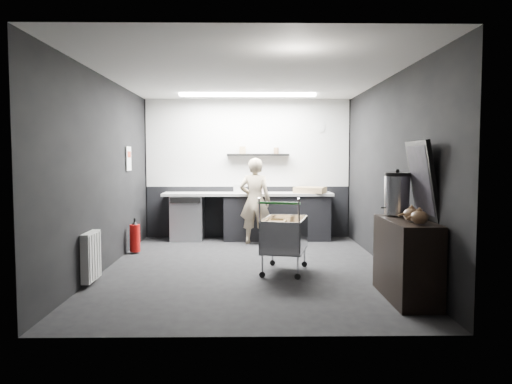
{
  "coord_description": "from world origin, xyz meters",
  "views": [
    {
      "loc": [
        0.01,
        -7.03,
        1.57
      ],
      "look_at": [
        0.12,
        0.4,
        1.05
      ],
      "focal_mm": 35.0,
      "sensor_mm": 36.0,
      "label": 1
    }
  ],
  "objects": [
    {
      "name": "poster",
      "position": [
        -1.98,
        1.3,
        1.55
      ],
      "size": [
        0.02,
        0.3,
        0.4
      ],
      "primitive_type": "cube",
      "color": "white",
      "rests_on": "wall_left"
    },
    {
      "name": "radiator",
      "position": [
        -1.94,
        -0.9,
        0.35
      ],
      "size": [
        0.1,
        0.5,
        0.6
      ],
      "primitive_type": "cube",
      "color": "silver",
      "rests_on": "wall_left"
    },
    {
      "name": "floating_shelf",
      "position": [
        0.2,
        2.62,
        1.62
      ],
      "size": [
        1.2,
        0.22,
        0.04
      ],
      "primitive_type": "cube",
      "color": "black",
      "rests_on": "wall_back"
    },
    {
      "name": "pink_tub",
      "position": [
        0.21,
        2.42,
        1.01
      ],
      "size": [
        0.22,
        0.22,
        0.22
      ],
      "primitive_type": "cylinder",
      "color": "beige",
      "rests_on": "prep_counter"
    },
    {
      "name": "dado_panel",
      "position": [
        0.0,
        2.73,
        0.5
      ],
      "size": [
        3.95,
        0.02,
        1.0
      ],
      "primitive_type": "cube",
      "color": "black",
      "rests_on": "wall_back"
    },
    {
      "name": "wall_front",
      "position": [
        0.0,
        -2.75,
        1.35
      ],
      "size": [
        5.5,
        0.0,
        5.5
      ],
      "primitive_type": "plane",
      "rotation": [
        -1.57,
        0.0,
        0.0
      ],
      "color": "black",
      "rests_on": "floor"
    },
    {
      "name": "wall_back",
      "position": [
        0.0,
        2.75,
        1.35
      ],
      "size": [
        5.5,
        0.0,
        5.5
      ],
      "primitive_type": "plane",
      "rotation": [
        1.57,
        0.0,
        0.0
      ],
      "color": "black",
      "rests_on": "floor"
    },
    {
      "name": "shopping_cart",
      "position": [
        0.5,
        -0.28,
        0.48
      ],
      "size": [
        0.73,
        1.03,
        1.01
      ],
      "color": "silver",
      "rests_on": "floor"
    },
    {
      "name": "kitchen_wall_panel",
      "position": [
        0.0,
        2.73,
        1.85
      ],
      "size": [
        3.95,
        0.02,
        1.7
      ],
      "primitive_type": "cube",
      "color": "beige",
      "rests_on": "wall_back"
    },
    {
      "name": "cardboard_box",
      "position": [
        1.18,
        2.37,
        0.96
      ],
      "size": [
        0.67,
        0.59,
        0.11
      ],
      "primitive_type": "cube",
      "rotation": [
        0.0,
        0.0,
        -0.37
      ],
      "color": "#9C7F53",
      "rests_on": "prep_counter"
    },
    {
      "name": "wall_right",
      "position": [
        2.0,
        0.0,
        1.35
      ],
      "size": [
        0.0,
        5.5,
        5.5
      ],
      "primitive_type": "plane",
      "rotation": [
        1.57,
        0.0,
        -1.57
      ],
      "color": "black",
      "rests_on": "floor"
    },
    {
      "name": "ceiling",
      "position": [
        0.0,
        0.0,
        2.7
      ],
      "size": [
        5.5,
        5.5,
        0.0
      ],
      "primitive_type": "plane",
      "rotation": [
        3.14,
        0.0,
        0.0
      ],
      "color": "silver",
      "rests_on": "wall_back"
    },
    {
      "name": "fire_extinguisher",
      "position": [
        -1.85,
        1.09,
        0.27
      ],
      "size": [
        0.17,
        0.17,
        0.55
      ],
      "color": "#B00E0B",
      "rests_on": "floor"
    },
    {
      "name": "white_container",
      "position": [
        -0.17,
        2.37,
        0.98
      ],
      "size": [
        0.2,
        0.16,
        0.17
      ],
      "primitive_type": "cube",
      "rotation": [
        0.0,
        0.0,
        -0.09
      ],
      "color": "silver",
      "rests_on": "prep_counter"
    },
    {
      "name": "person",
      "position": [
        0.13,
        1.97,
        0.78
      ],
      "size": [
        0.63,
        0.47,
        1.56
      ],
      "primitive_type": "imported",
      "rotation": [
        0.0,
        0.0,
        2.96
      ],
      "color": "beige",
      "rests_on": "floor"
    },
    {
      "name": "poster_red_band",
      "position": [
        -1.98,
        1.3,
        1.62
      ],
      "size": [
        0.02,
        0.22,
        0.1
      ],
      "primitive_type": "cube",
      "color": "red",
      "rests_on": "poster"
    },
    {
      "name": "prep_counter",
      "position": [
        0.14,
        2.42,
        0.46
      ],
      "size": [
        3.2,
        0.61,
        0.9
      ],
      "color": "black",
      "rests_on": "floor"
    },
    {
      "name": "floor",
      "position": [
        0.0,
        0.0,
        0.0
      ],
      "size": [
        5.5,
        5.5,
        0.0
      ],
      "primitive_type": "plane",
      "color": "black",
      "rests_on": "ground"
    },
    {
      "name": "sideboard",
      "position": [
        1.77,
        -1.57,
        0.56
      ],
      "size": [
        0.5,
        1.18,
        1.76
      ],
      "color": "black",
      "rests_on": "floor"
    },
    {
      "name": "ceiling_strip",
      "position": [
        0.0,
        1.85,
        2.67
      ],
      "size": [
        2.4,
        0.2,
        0.04
      ],
      "primitive_type": "cube",
      "color": "white",
      "rests_on": "ceiling"
    },
    {
      "name": "wall_clock",
      "position": [
        1.4,
        2.72,
        2.15
      ],
      "size": [
        0.2,
        0.03,
        0.2
      ],
      "primitive_type": "cylinder",
      "rotation": [
        1.57,
        0.0,
        0.0
      ],
      "color": "silver",
      "rests_on": "wall_back"
    },
    {
      "name": "wall_left",
      "position": [
        -2.0,
        0.0,
        1.35
      ],
      "size": [
        0.0,
        5.5,
        5.5
      ],
      "primitive_type": "plane",
      "rotation": [
        1.57,
        0.0,
        1.57
      ],
      "color": "black",
      "rests_on": "floor"
    }
  ]
}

